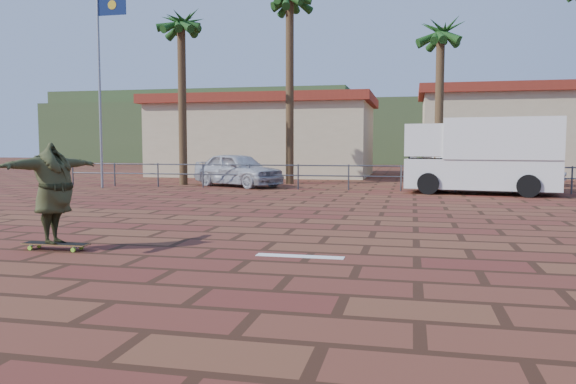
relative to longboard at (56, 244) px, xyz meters
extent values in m
plane|color=brown|center=(3.40, 1.54, -0.09)|extent=(120.00, 120.00, 0.00)
cube|color=white|center=(4.10, 0.34, -0.09)|extent=(1.40, 0.22, 0.01)
cylinder|color=#47494F|center=(-8.60, 13.54, 0.41)|extent=(0.06, 0.06, 1.00)
cylinder|color=#47494F|center=(-6.60, 13.54, 0.41)|extent=(0.06, 0.06, 1.00)
cylinder|color=#47494F|center=(-4.60, 13.54, 0.41)|extent=(0.06, 0.06, 1.00)
cylinder|color=#47494F|center=(-2.60, 13.54, 0.41)|extent=(0.06, 0.06, 1.00)
cylinder|color=#47494F|center=(-0.60, 13.54, 0.41)|extent=(0.06, 0.06, 1.00)
cylinder|color=#47494F|center=(1.40, 13.54, 0.41)|extent=(0.06, 0.06, 1.00)
cylinder|color=#47494F|center=(3.40, 13.54, 0.41)|extent=(0.06, 0.06, 1.00)
cylinder|color=#47494F|center=(5.40, 13.54, 0.41)|extent=(0.06, 0.06, 1.00)
cylinder|color=#47494F|center=(7.40, 13.54, 0.41)|extent=(0.06, 0.06, 1.00)
cylinder|color=#47494F|center=(9.40, 13.54, 0.41)|extent=(0.06, 0.06, 1.00)
cylinder|color=#47494F|center=(11.40, 13.54, 0.41)|extent=(0.06, 0.06, 1.00)
cylinder|color=#47494F|center=(3.40, 13.54, 0.86)|extent=(24.00, 0.05, 0.05)
cylinder|color=#47494F|center=(3.40, 13.54, 0.46)|extent=(24.00, 0.05, 0.05)
cylinder|color=gray|center=(-6.60, 12.54, 3.91)|extent=(0.10, 0.10, 8.00)
cube|color=#0F1E4D|center=(-5.95, 12.54, 7.21)|extent=(1.20, 0.02, 0.80)
cylinder|color=brown|center=(-4.10, 15.04, 3.41)|extent=(0.36, 0.36, 7.00)
sphere|color=#1F4E1A|center=(-4.10, 15.04, 6.96)|extent=(2.40, 2.40, 2.40)
cylinder|color=brown|center=(0.40, 16.54, 4.01)|extent=(0.36, 0.36, 8.20)
cylinder|color=brown|center=(6.90, 17.04, 3.16)|extent=(0.36, 0.36, 6.50)
sphere|color=#1F4E1A|center=(6.90, 17.04, 6.46)|extent=(2.40, 2.40, 2.40)
cube|color=beige|center=(-2.60, 23.54, 1.91)|extent=(12.00, 7.00, 4.00)
cube|color=maroon|center=(-2.60, 23.54, 4.16)|extent=(12.60, 7.60, 0.50)
cube|color=beige|center=(11.40, 25.54, 2.16)|extent=(10.00, 6.00, 4.50)
cube|color=maroon|center=(11.40, 25.54, 4.66)|extent=(10.60, 6.60, 0.50)
cube|color=#384C28|center=(3.40, 51.54, 2.91)|extent=(70.00, 18.00, 6.00)
cube|color=#384C28|center=(-18.60, 57.54, 3.91)|extent=(35.00, 14.00, 8.00)
cube|color=olive|center=(0.00, 0.00, 0.01)|extent=(1.16, 0.26, 0.02)
cube|color=black|center=(0.00, 0.00, 0.02)|extent=(1.12, 0.24, 0.00)
cube|color=silver|center=(-0.40, 0.00, -0.02)|extent=(0.06, 0.19, 0.03)
cube|color=silver|center=(0.40, 0.00, -0.02)|extent=(0.06, 0.19, 0.03)
cylinder|color=#9FF734|center=(-0.40, -0.12, -0.06)|extent=(0.07, 0.03, 0.07)
cylinder|color=#9FF734|center=(-0.40, 0.11, -0.06)|extent=(0.07, 0.03, 0.07)
cylinder|color=#9FF734|center=(0.40, -0.11, -0.06)|extent=(0.07, 0.03, 0.07)
cylinder|color=#9FF734|center=(0.40, 0.12, -0.06)|extent=(0.07, 0.03, 0.07)
imported|color=#383B20|center=(0.00, 0.00, 0.86)|extent=(0.93, 2.13, 1.68)
cube|color=silver|center=(8.25, 13.04, 0.63)|extent=(5.46, 2.88, 1.06)
cube|color=silver|center=(8.92, 12.93, 1.88)|extent=(4.14, 2.77, 1.45)
cube|color=silver|center=(6.44, 13.31, 1.83)|extent=(1.84, 2.33, 1.16)
cube|color=black|center=(5.82, 13.40, 1.40)|extent=(0.30, 1.63, 0.63)
cylinder|color=black|center=(6.38, 12.29, 0.29)|extent=(0.80, 0.38, 0.77)
cylinder|color=black|center=(6.69, 14.30, 0.29)|extent=(0.80, 0.38, 0.77)
cylinder|color=black|center=(9.63, 11.80, 0.29)|extent=(0.80, 0.38, 0.77)
cylinder|color=black|center=(9.93, 13.81, 0.29)|extent=(0.80, 0.38, 0.77)
imported|color=#B6B8BE|center=(-1.42, 14.54, 0.63)|extent=(4.52, 3.50, 1.44)
imported|color=silver|center=(9.33, 17.18, 0.77)|extent=(5.51, 3.14, 1.72)
camera|label=1|loc=(5.80, -8.21, 1.65)|focal=35.00mm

